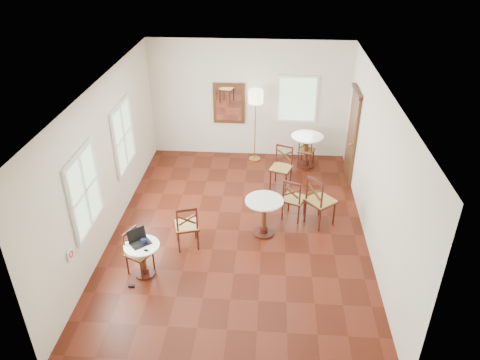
% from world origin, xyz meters
% --- Properties ---
extents(ground, '(7.00, 7.00, 0.00)m').
position_xyz_m(ground, '(0.00, 0.00, 0.00)').
color(ground, '#4F190D').
rests_on(ground, ground).
extents(room_shell, '(5.02, 7.02, 3.01)m').
position_xyz_m(room_shell, '(-0.06, 0.27, 1.89)').
color(room_shell, silver).
rests_on(room_shell, ground).
extents(cafe_table_near, '(0.61, 0.61, 0.64)m').
position_xyz_m(cafe_table_near, '(-1.56, -1.42, 0.40)').
color(cafe_table_near, '#421810').
rests_on(cafe_table_near, ground).
extents(cafe_table_mid, '(0.74, 0.74, 0.79)m').
position_xyz_m(cafe_table_mid, '(0.49, -0.06, 0.49)').
color(cafe_table_mid, '#421810').
rests_on(cafe_table_mid, ground).
extents(cafe_table_back, '(0.78, 0.78, 0.83)m').
position_xyz_m(cafe_table_back, '(1.47, 2.88, 0.51)').
color(cafe_table_back, '#421810').
rests_on(cafe_table_back, ground).
extents(chair_near_a, '(0.54, 0.54, 0.95)m').
position_xyz_m(chair_near_a, '(-0.94, -0.57, 0.47)').
color(chair_near_a, '#421810').
rests_on(chair_near_a, ground).
extents(chair_near_b, '(0.52, 0.52, 0.85)m').
position_xyz_m(chair_near_b, '(-1.66, -1.34, 0.42)').
color(chair_near_b, '#421810').
rests_on(chair_near_b, ground).
extents(chair_mid_a, '(0.57, 0.57, 0.94)m').
position_xyz_m(chair_mid_a, '(1.09, 0.53, 0.47)').
color(chair_mid_a, '#421810').
rests_on(chair_mid_a, ground).
extents(chair_mid_b, '(0.71, 0.71, 1.09)m').
position_xyz_m(chair_mid_b, '(1.60, 0.37, 0.54)').
color(chair_mid_b, '#421810').
rests_on(chair_mid_b, ground).
extents(chair_back_a, '(0.48, 0.48, 0.82)m').
position_xyz_m(chair_back_a, '(1.48, 2.94, 0.41)').
color(chair_back_a, '#421810').
rests_on(chair_back_a, ground).
extents(chair_back_b, '(0.58, 0.58, 0.99)m').
position_xyz_m(chair_back_b, '(0.85, 1.84, 0.49)').
color(chair_back_b, '#421810').
rests_on(chair_back_b, ground).
extents(floor_lamp, '(0.36, 0.36, 1.87)m').
position_xyz_m(floor_lamp, '(0.18, 3.15, 1.58)').
color(floor_lamp, '#BF8C3F').
rests_on(floor_lamp, ground).
extents(laptop, '(0.43, 0.42, 0.24)m').
position_xyz_m(laptop, '(-1.62, -1.34, 0.70)').
color(laptop, black).
rests_on(laptop, cafe_table_near).
extents(mouse, '(0.09, 0.06, 0.03)m').
position_xyz_m(mouse, '(-1.45, -1.56, 0.66)').
color(mouse, black).
rests_on(mouse, cafe_table_near).
extents(navy_mug, '(0.13, 0.08, 0.10)m').
position_xyz_m(navy_mug, '(-1.52, -1.38, 0.69)').
color(navy_mug, '#101335').
rests_on(navy_mug, cafe_table_near).
extents(water_glass, '(0.06, 0.06, 0.10)m').
position_xyz_m(water_glass, '(-1.65, -1.26, 0.69)').
color(water_glass, white).
rests_on(water_glass, cafe_table_near).
extents(power_adapter, '(0.10, 0.06, 0.04)m').
position_xyz_m(power_adapter, '(-1.72, -1.75, 0.02)').
color(power_adapter, black).
rests_on(power_adapter, ground).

